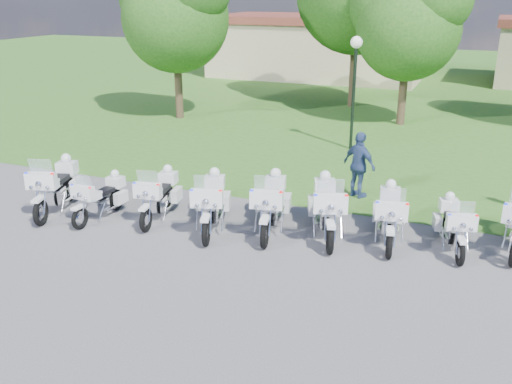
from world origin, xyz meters
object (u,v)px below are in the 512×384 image
at_px(motorcycle_5, 327,208).
at_px(motorcycle_2, 159,195).
at_px(motorcycle_6, 390,215).
at_px(bystander_c, 359,165).
at_px(motorcycle_1, 101,197).
at_px(lamp_post, 355,65).
at_px(motorcycle_0, 56,186).
at_px(motorcycle_4, 271,204).
at_px(motorcycle_3, 211,202).
at_px(motorcycle_7, 453,225).

bearing_deg(motorcycle_5, motorcycle_2, -12.51).
distance_m(motorcycle_6, bystander_c, 3.10).
relative_size(motorcycle_1, lamp_post, 0.50).
relative_size(motorcycle_0, motorcycle_4, 0.98).
xyz_separation_m(motorcycle_0, motorcycle_1, (1.43, 0.05, -0.13)).
bearing_deg(motorcycle_4, motorcycle_3, 4.75).
height_order(motorcycle_1, motorcycle_6, motorcycle_6).
xyz_separation_m(motorcycle_4, motorcycle_5, (1.37, 0.26, 0.01)).
bearing_deg(motorcycle_1, motorcycle_3, -169.78).
height_order(motorcycle_0, motorcycle_5, motorcycle_5).
distance_m(motorcycle_2, lamp_post, 9.68).
distance_m(motorcycle_0, motorcycle_2, 2.94).
relative_size(motorcycle_2, motorcycle_6, 0.96).
relative_size(motorcycle_3, motorcycle_6, 1.01).
bearing_deg(bystander_c, motorcycle_5, 117.41).
distance_m(motorcycle_5, motorcycle_6, 1.52).
height_order(motorcycle_3, motorcycle_5, motorcycle_5).
distance_m(motorcycle_1, bystander_c, 7.30).
distance_m(motorcycle_3, lamp_post, 9.40).
xyz_separation_m(motorcycle_0, motorcycle_7, (10.24, 1.63, -0.12)).
height_order(motorcycle_3, motorcycle_4, motorcycle_4).
height_order(motorcycle_7, bystander_c, bystander_c).
distance_m(motorcycle_2, motorcycle_4, 3.07).
relative_size(motorcycle_4, lamp_post, 0.60).
distance_m(motorcycle_4, motorcycle_5, 1.39).
bearing_deg(lamp_post, motorcycle_2, -108.86).
bearing_deg(motorcycle_4, lamp_post, -103.05).
relative_size(motorcycle_4, motorcycle_7, 1.20).
xyz_separation_m(motorcycle_1, motorcycle_7, (8.81, 1.58, 0.01)).
bearing_deg(motorcycle_3, bystander_c, -147.54).
bearing_deg(motorcycle_2, motorcycle_0, 1.56).
height_order(motorcycle_4, motorcycle_5, motorcycle_5).
xyz_separation_m(motorcycle_1, motorcycle_4, (4.49, 0.93, 0.13)).
height_order(motorcycle_3, motorcycle_6, motorcycle_3).
relative_size(motorcycle_4, bystander_c, 1.29).
height_order(motorcycle_2, motorcycle_3, motorcycle_3).
bearing_deg(lamp_post, motorcycle_1, -115.37).
bearing_deg(motorcycle_2, lamp_post, -119.52).
bearing_deg(bystander_c, motorcycle_7, 166.81).
height_order(motorcycle_2, bystander_c, bystander_c).
bearing_deg(motorcycle_1, motorcycle_4, -166.73).
height_order(motorcycle_3, motorcycle_7, motorcycle_3).
xyz_separation_m(motorcycle_0, bystander_c, (7.39, 4.25, 0.26)).
distance_m(motorcycle_3, motorcycle_4, 1.52).
relative_size(motorcycle_2, motorcycle_7, 1.09).
distance_m(motorcycle_3, motorcycle_6, 4.42).
xyz_separation_m(motorcycle_2, motorcycle_6, (5.91, 0.88, 0.03)).
distance_m(motorcycle_0, motorcycle_4, 6.00).
xyz_separation_m(motorcycle_2, motorcycle_5, (4.41, 0.62, 0.08)).
bearing_deg(motorcycle_1, motorcycle_7, -168.29).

